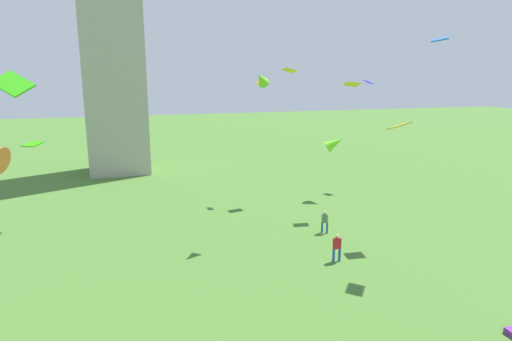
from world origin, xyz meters
TOP-DOWN VIEW (x-y plane):
  - person_0 at (5.38, 20.29)m, footprint 0.48×0.45m
  - person_1 at (3.87, 15.70)m, footprint 0.53×0.29m
  - kite_flying_0 at (9.51, 15.12)m, footprint 1.54×1.60m
  - kite_flying_1 at (6.40, 29.73)m, footprint 1.25×0.94m
  - kite_flying_2 at (10.22, 28.28)m, footprint 2.12×1.85m
  - kite_flying_3 at (4.02, 30.67)m, footprint 0.56×0.87m
  - kite_flying_4 at (-12.10, 14.60)m, footprint 1.80×1.51m
  - kite_flying_5 at (-13.95, 28.74)m, footprint 1.68×1.70m
  - kite_flying_6 at (15.42, 31.61)m, footprint 0.76×0.99m
  - kite_flying_7 at (9.56, 24.61)m, footprint 1.19×0.92m
  - kite_flying_9 at (9.18, 17.83)m, footprint 1.42×0.98m
  - kite_flying_10 at (1.02, 21.39)m, footprint 1.36×1.41m

SIDE VIEW (x-z plane):
  - person_0 at x=5.38m, z-range 0.11..1.72m
  - person_1 at x=3.87m, z-range 0.11..1.82m
  - kite_flying_2 at x=10.22m, z-range 4.16..5.86m
  - kite_flying_5 at x=-13.95m, z-range 5.84..6.20m
  - kite_flying_9 at x=9.18m, z-range 7.41..8.00m
  - kite_flying_7 at x=9.56m, z-range 9.97..10.42m
  - kite_flying_6 at x=15.42m, z-range 10.03..10.46m
  - kite_flying_3 at x=4.02m, z-range 10.07..10.49m
  - kite_flying_4 at x=-12.10m, z-range 9.96..11.07m
  - kite_flying_10 at x=1.02m, z-range 10.06..11.20m
  - kite_flying_1 at x=6.40m, z-range 11.06..11.54m
  - kite_flying_0 at x=9.51m, z-range 12.63..13.06m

